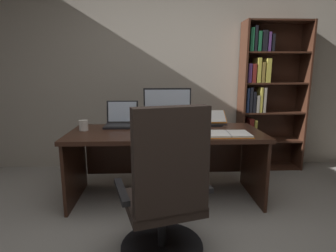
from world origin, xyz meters
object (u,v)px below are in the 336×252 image
at_px(keyboard, 169,133).
at_px(open_binder, 228,134).
at_px(bookshelf, 265,97).
at_px(notepad, 193,129).
at_px(office_chair, 166,198).
at_px(monitor, 167,107).
at_px(computer_mouse, 137,133).
at_px(reading_stand_with_book, 214,118).
at_px(pen, 195,128).
at_px(laptop, 122,121).
at_px(coffee_mug, 83,125).
at_px(desk, 165,146).

height_order(keyboard, open_binder, same).
relative_size(bookshelf, notepad, 9.10).
bearing_deg(bookshelf, office_chair, -127.19).
bearing_deg(monitor, computer_mouse, -125.20).
height_order(reading_stand_with_book, open_binder, reading_stand_with_book).
height_order(open_binder, pen, open_binder).
height_order(laptop, keyboard, laptop).
distance_m(keyboard, open_binder, 0.55).
distance_m(laptop, coffee_mug, 0.41).
bearing_deg(coffee_mug, monitor, 13.45).
height_order(pen, coffee_mug, coffee_mug).
bearing_deg(monitor, laptop, 179.29).
xyz_separation_m(computer_mouse, coffee_mug, (-0.55, 0.22, 0.03)).
bearing_deg(desk, bookshelf, 30.12).
distance_m(office_chair, reading_stand_with_book, 1.42).
distance_m(desk, notepad, 0.34).
bearing_deg(coffee_mug, open_binder, -11.04).
relative_size(keyboard, open_binder, 1.03).
xyz_separation_m(office_chair, pen, (0.33, 1.00, 0.26)).
distance_m(computer_mouse, open_binder, 0.85).
xyz_separation_m(pen, coffee_mug, (-1.12, 0.00, 0.04)).
bearing_deg(open_binder, monitor, 140.33).
bearing_deg(pen, keyboard, -141.02).
distance_m(reading_stand_with_book, pen, 0.36).
relative_size(bookshelf, pen, 13.65).
height_order(bookshelf, computer_mouse, bookshelf).
distance_m(reading_stand_with_book, coffee_mug, 1.39).
bearing_deg(keyboard, laptop, 138.94).
bearing_deg(pen, open_binder, -44.03).
bearing_deg(office_chair, desk, 72.27).
height_order(desk, reading_stand_with_book, reading_stand_with_book).
bearing_deg(coffee_mug, reading_stand_with_book, 10.11).
bearing_deg(coffee_mug, office_chair, -51.95).
bearing_deg(reading_stand_with_book, pen, -135.42).
bearing_deg(pen, reading_stand_with_book, 44.58).
distance_m(bookshelf, monitor, 1.43).
relative_size(desk, notepad, 9.03).
distance_m(bookshelf, reading_stand_with_book, 0.97).
distance_m(desk, bookshelf, 1.60).
height_order(bookshelf, monitor, bookshelf).
distance_m(desk, reading_stand_with_book, 0.65).
relative_size(monitor, computer_mouse, 4.89).
distance_m(keyboard, coffee_mug, 0.88).
bearing_deg(laptop, notepad, -16.04).
xyz_separation_m(monitor, pen, (0.27, -0.21, -0.19)).
distance_m(desk, laptop, 0.56).
distance_m(laptop, keyboard, 0.66).
bearing_deg(computer_mouse, open_binder, -3.38).
height_order(monitor, pen, monitor).
bearing_deg(notepad, monitor, 140.13).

